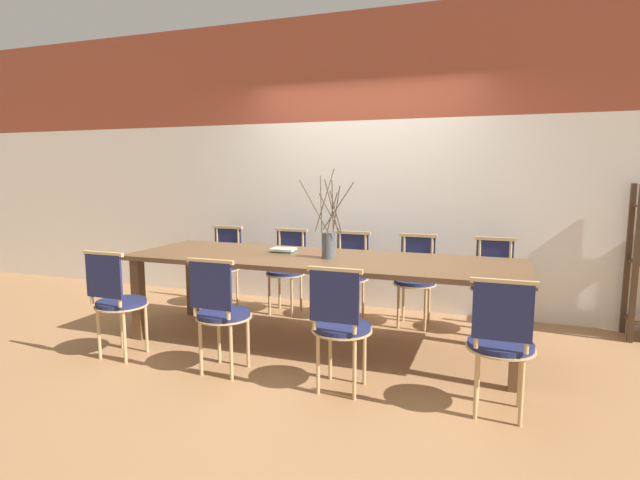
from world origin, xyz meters
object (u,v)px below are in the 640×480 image
at_px(chair_near_center, 340,322).
at_px(book_stack, 283,250).
at_px(chair_far_center, 349,271).
at_px(dining_table, 320,266).
at_px(vase_centerpiece, 328,242).

xyz_separation_m(chair_near_center, book_stack, (-0.87, 1.01, 0.30)).
relative_size(chair_near_center, chair_far_center, 1.00).
height_order(dining_table, vase_centerpiece, vase_centerpiece).
relative_size(chair_far_center, book_stack, 4.02).
relative_size(vase_centerpiece, book_stack, 3.41).
bearing_deg(dining_table, chair_far_center, 89.37).
xyz_separation_m(dining_table, chair_far_center, (0.01, 0.85, -0.21)).
distance_m(chair_far_center, book_stack, 0.87).
xyz_separation_m(dining_table, chair_near_center, (0.45, -0.85, -0.21)).
xyz_separation_m(chair_near_center, chair_far_center, (-0.44, 1.70, 0.00)).
relative_size(chair_far_center, vase_centerpiece, 1.18).
bearing_deg(dining_table, book_stack, 159.31).
relative_size(chair_near_center, vase_centerpiece, 1.18).
bearing_deg(vase_centerpiece, book_stack, 160.29).
relative_size(dining_table, book_stack, 15.26).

